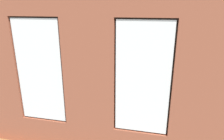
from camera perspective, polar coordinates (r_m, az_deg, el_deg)
ground_plane at (r=6.84m, az=1.23°, el=-8.24°), size 6.22×6.08×0.10m
brick_wall_with_windows at (r=3.80m, az=-6.62°, el=-1.88°), size 5.62×0.30×3.40m
white_wall_right at (r=7.16m, az=-21.35°, el=6.50°), size 0.10×5.08×3.40m
couch_by_window at (r=5.20m, az=-12.27°, el=-12.91°), size 1.74×0.87×0.80m
couch_left at (r=6.48m, az=19.67°, el=-7.18°), size 1.03×2.06×0.80m
coffee_table at (r=6.95m, az=0.14°, el=-3.72°), size 1.29×0.84×0.46m
cup_ceramic at (r=6.89m, az=-3.23°, el=-3.08°), size 0.07×0.07×0.08m
candle_jar at (r=7.04m, az=-0.96°, el=-2.45°), size 0.08×0.08×0.11m
table_plant_small at (r=6.88m, az=0.14°, el=-2.13°), size 0.18×0.18×0.28m
remote_gray at (r=7.00m, az=3.24°, el=-3.00°), size 0.10×0.18×0.02m
remote_black at (r=6.79m, az=0.71°, el=-3.64°), size 0.05×0.17×0.02m
media_console at (r=7.78m, az=-16.37°, el=-3.07°), size 1.30×0.42×0.56m
tv_flatscreen at (r=7.59m, az=-16.76°, el=1.27°), size 0.97×0.20×0.67m
potted_plant_between_couches at (r=4.66m, az=2.80°, el=-9.86°), size 0.88×0.88×1.19m
potted_plant_foreground_right at (r=8.96m, az=-9.82°, el=3.56°), size 0.81×0.81×1.24m
potted_plant_mid_room_small at (r=7.17m, az=7.64°, el=-4.58°), size 0.22×0.22×0.38m
potted_plant_corner_far_left at (r=4.60m, az=24.72°, el=-11.99°), size 1.19×1.18×1.31m
potted_plant_corner_near_left at (r=8.42m, az=19.36°, el=1.78°), size 0.90×0.86×1.27m
potted_plant_by_left_couch at (r=7.75m, az=15.67°, el=-1.99°), size 0.38×0.38×0.63m
potted_plant_near_tv at (r=6.55m, az=-16.91°, el=-4.77°), size 0.86×0.83×1.21m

